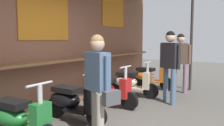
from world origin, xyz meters
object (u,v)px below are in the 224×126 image
at_px(scooter_black, 72,101).
at_px(shopper_passing, 180,56).
at_px(scooter_green, 17,119).
at_px(shopper_with_handbag, 98,78).
at_px(scooter_orange, 149,76).
at_px(scooter_red, 107,90).
at_px(scooter_cream, 131,82).
at_px(shopper_browsing, 170,59).

relative_size(scooter_black, shopper_passing, 0.82).
bearing_deg(scooter_green, scooter_black, 87.28).
height_order(scooter_black, shopper_with_handbag, shopper_with_handbag).
height_order(scooter_green, scooter_orange, same).
xyz_separation_m(scooter_red, scooter_cream, (1.15, -0.00, 0.00)).
xyz_separation_m(scooter_orange, shopper_with_handbag, (-4.13, -0.99, 0.60)).
xyz_separation_m(scooter_red, shopper_passing, (2.34, -0.98, 0.67)).
xyz_separation_m(scooter_green, shopper_passing, (4.77, -0.98, 0.67)).
bearing_deg(scooter_green, scooter_red, 87.28).
bearing_deg(scooter_cream, scooter_red, -92.43).
distance_m(scooter_green, shopper_with_handbag, 1.34).
bearing_deg(shopper_browsing, scooter_cream, 101.65).
height_order(scooter_red, scooter_cream, same).
bearing_deg(shopper_with_handbag, scooter_red, 48.69).
bearing_deg(shopper_browsing, scooter_black, 172.53).
bearing_deg(scooter_cream, shopper_browsing, -10.42).
height_order(scooter_green, shopper_with_handbag, shopper_with_handbag).
bearing_deg(scooter_orange, scooter_red, -88.86).
height_order(scooter_black, scooter_cream, same).
bearing_deg(shopper_passing, scooter_orange, -100.03).
distance_m(shopper_browsing, shopper_passing, 1.36).
xyz_separation_m(scooter_green, shopper_with_handbag, (0.67, -0.99, 0.60)).
relative_size(scooter_cream, shopper_passing, 0.82).
relative_size(shopper_with_handbag, shopper_passing, 0.95).
bearing_deg(shopper_with_handbag, scooter_black, 81.64).
height_order(scooter_green, scooter_black, same).
bearing_deg(scooter_red, shopper_with_handbag, -59.90).
bearing_deg(scooter_green, shopper_passing, 75.61).
bearing_deg(scooter_green, scooter_orange, 87.28).
xyz_separation_m(shopper_browsing, shopper_passing, (1.35, 0.15, -0.03)).
distance_m(scooter_red, scooter_orange, 2.37).
distance_m(scooter_black, shopper_browsing, 2.59).
bearing_deg(shopper_browsing, scooter_green, -178.79).
relative_size(scooter_black, scooter_cream, 1.00).
bearing_deg(scooter_orange, shopper_with_handbag, -75.36).
distance_m(scooter_black, scooter_orange, 3.61).
height_order(shopper_browsing, shopper_passing, shopper_browsing).
bearing_deg(shopper_passing, scooter_red, -30.90).
bearing_deg(scooter_red, scooter_cream, 90.63).
relative_size(scooter_green, shopper_browsing, 0.80).
distance_m(scooter_green, scooter_black, 1.19).
relative_size(scooter_green, scooter_orange, 1.00).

